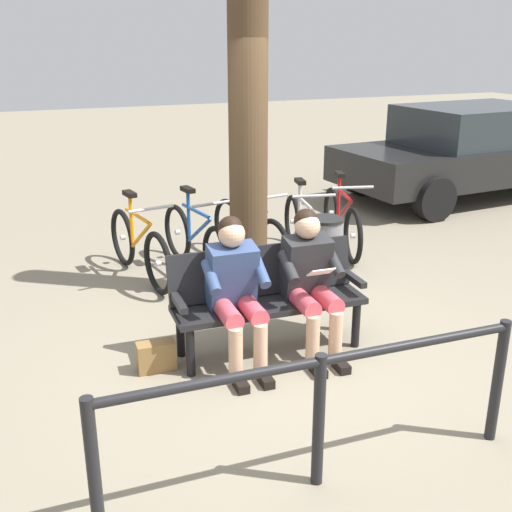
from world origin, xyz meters
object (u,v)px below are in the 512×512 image
Objects in this scene: handbag at (156,356)px; bicycle_orange at (303,231)px; litter_bin at (325,254)px; bicycle_red at (139,247)px; bicycle_black at (342,221)px; person_reading at (310,276)px; tree_trunk at (248,118)px; bicycle_purple at (197,241)px; bench at (266,292)px; person_companion at (236,286)px; parked_car at (468,150)px; bicycle_green at (249,234)px.

bicycle_orange is at bearing -139.33° from handbag.
litter_bin is 0.47× the size of bicycle_red.
bicycle_black is at bearing 117.74° from bicycle_orange.
handbag is at bearing -3.75° from person_reading.
tree_trunk is at bearing 38.82° from bicycle_red.
bicycle_purple and bicycle_red have the same top height.
bicycle_orange is (-1.25, -1.86, -0.15)m from bench.
parked_car is at bearing -142.48° from person_companion.
handbag is 0.18× the size of bicycle_green.
bicycle_black and bicycle_green have the same top height.
litter_bin is 2.00m from bicycle_red.
person_companion is at bearing -33.38° from bicycle_green.
bench reaches higher than litter_bin.
bicycle_black and bicycle_purple have the same top height.
bicycle_green is (0.62, -0.13, 0.00)m from bicycle_orange.
bicycle_orange is at bearing -102.12° from litter_bin.
bicycle_orange reaches higher than handbag.
tree_trunk is at bearing -31.23° from bicycle_green.
bicycle_black is at bearing 22.46° from parked_car.
handbag is (1.27, -0.13, -0.54)m from person_reading.
bicycle_black is 1.89m from bicycle_purple.
parked_car is at bearing 101.37° from bicycle_green.
parked_car is at bearing -146.04° from litter_bin.
litter_bin is 4.88m from parked_car.
bench is at bearing -26.90° from bicycle_green.
bicycle_purple is (-0.31, -2.11, -0.30)m from person_companion.
litter_bin is at bearing -139.01° from person_companion.
tree_trunk is 1.68m from bicycle_green.
tree_trunk is at bearing 11.98° from bicycle_purple.
tree_trunk is at bearing -42.68° from bicycle_orange.
person_companion is at bearing 38.69° from litter_bin.
litter_bin is at bearing -22.30° from bicycle_black.
person_reading is 2.73m from bicycle_black.
person_reading is at bearing 56.69° from litter_bin.
bicycle_red is (0.96, -2.17, -0.31)m from person_reading.
person_reading is (-0.31, 0.18, 0.16)m from bench.
bicycle_red is (2.52, 0.05, 0.00)m from bicycle_black.
bench is 1.35× the size of person_reading.
bicycle_purple is at bearing 76.52° from bicycle_red.
parked_car reaches higher than bench.
person_companion reaches higher than bicycle_purple.
litter_bin is (-2.02, -1.00, 0.27)m from handbag.
tree_trunk reaches higher than person_reading.
bicycle_red is (1.90, -0.14, 0.00)m from bicycle_orange.
bench is 1.75m from tree_trunk.
bicycle_orange is at bearing 20.92° from parked_car.
person_reading reaches higher than bicycle_purple.
tree_trunk reaches higher than bicycle_orange.
bicycle_green is 4.79m from parked_car.
person_companion is 4.00× the size of handbag.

